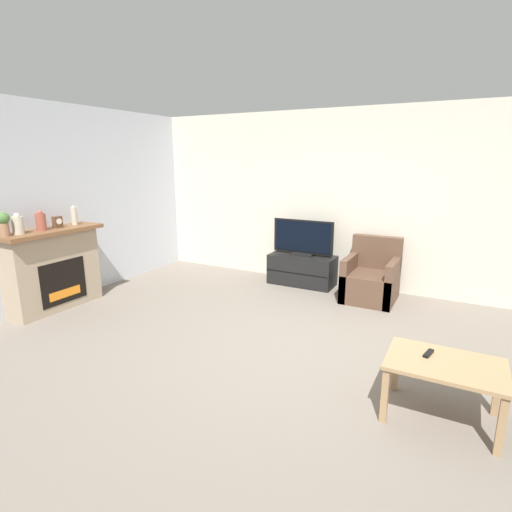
{
  "coord_description": "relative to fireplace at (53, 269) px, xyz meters",
  "views": [
    {
      "loc": [
        1.47,
        -3.47,
        1.96
      ],
      "look_at": [
        -0.67,
        0.55,
        0.85
      ],
      "focal_mm": 28.0,
      "sensor_mm": 36.0,
      "label": 1
    }
  ],
  "objects": [
    {
      "name": "wall_back",
      "position": [
        3.29,
        2.84,
        0.8
      ],
      "size": [
        12.0,
        0.06,
        2.7
      ],
      "color": "beige",
      "rests_on": "ground"
    },
    {
      "name": "potted_plant",
      "position": [
        0.02,
        -0.56,
        0.7
      ],
      "size": [
        0.14,
        0.14,
        0.29
      ],
      "color": "#936B4C",
      "rests_on": "fireplace"
    },
    {
      "name": "armchair",
      "position": [
        3.66,
        2.34,
        -0.26
      ],
      "size": [
        0.7,
        0.76,
        0.88
      ],
      "color": "brown",
      "rests_on": "ground"
    },
    {
      "name": "mantel_vase_left",
      "position": [
        0.02,
        -0.39,
        0.65
      ],
      "size": [
        0.13,
        0.13,
        0.26
      ],
      "color": "beige",
      "rests_on": "fireplace"
    },
    {
      "name": "tv",
      "position": [
        2.53,
        2.53,
        0.19
      ],
      "size": [
        0.98,
        0.18,
        0.57
      ],
      "color": "black",
      "rests_on": "tv_stand"
    },
    {
      "name": "mantel_vase_right",
      "position": [
        0.02,
        0.39,
        0.66
      ],
      "size": [
        0.08,
        0.08,
        0.27
      ],
      "color": "beige",
      "rests_on": "fireplace"
    },
    {
      "name": "ground_plane",
      "position": [
        3.29,
        0.24,
        -0.55
      ],
      "size": [
        24.0,
        24.0,
        0.0
      ],
      "primitive_type": "plane",
      "color": "slate"
    },
    {
      "name": "fireplace",
      "position": [
        0.0,
        0.0,
        0.0
      ],
      "size": [
        0.49,
        1.31,
        1.08
      ],
      "color": "tan",
      "rests_on": "ground"
    },
    {
      "name": "wall_left",
      "position": [
        -0.22,
        0.24,
        0.8
      ],
      "size": [
        0.06,
        12.0,
        2.7
      ],
      "color": "silver",
      "rests_on": "ground"
    },
    {
      "name": "remote",
      "position": [
        4.62,
        -0.08,
        -0.07
      ],
      "size": [
        0.07,
        0.16,
        0.02
      ],
      "rotation": [
        0.0,
        0.0,
        -0.22
      ],
      "color": "black",
      "rests_on": "coffee_table"
    },
    {
      "name": "mantel_vase_centre_left",
      "position": [
        0.02,
        -0.1,
        0.65
      ],
      "size": [
        0.12,
        0.12,
        0.26
      ],
      "color": "#994C3D",
      "rests_on": "fireplace"
    },
    {
      "name": "mantel_clock",
      "position": [
        0.02,
        0.13,
        0.6
      ],
      "size": [
        0.08,
        0.11,
        0.15
      ],
      "color": "brown",
      "rests_on": "fireplace"
    },
    {
      "name": "tv_stand",
      "position": [
        2.53,
        2.53,
        -0.31
      ],
      "size": [
        1.03,
        0.48,
        0.47
      ],
      "color": "black",
      "rests_on": "ground"
    },
    {
      "name": "coffee_table",
      "position": [
        4.75,
        -0.15,
        -0.15
      ],
      "size": [
        0.84,
        0.58,
        0.47
      ],
      "color": "#A37F56",
      "rests_on": "ground"
    }
  ]
}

